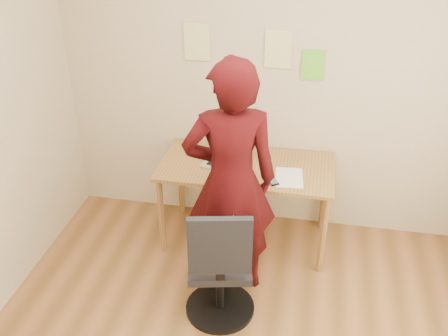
% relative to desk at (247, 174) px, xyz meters
% --- Properties ---
extents(room, '(3.58, 3.58, 2.78)m').
position_rel_desk_xyz_m(room, '(0.12, -1.38, 0.70)').
color(room, brown).
rests_on(room, ground).
extents(desk, '(1.40, 0.70, 0.74)m').
position_rel_desk_xyz_m(desk, '(0.00, 0.00, 0.00)').
color(desk, olive).
rests_on(desk, ground).
extents(laptop, '(0.40, 0.38, 0.25)m').
position_rel_desk_xyz_m(laptop, '(-0.16, 0.02, 0.14)').
color(laptop, '#BBBBC2').
rests_on(laptop, desk).
extents(paper_sheet, '(0.23, 0.31, 0.00)m').
position_rel_desk_xyz_m(paper_sheet, '(0.35, -0.13, 0.09)').
color(paper_sheet, white).
rests_on(paper_sheet, desk).
extents(phone, '(0.12, 0.14, 0.01)m').
position_rel_desk_xyz_m(phone, '(0.23, -0.21, 0.09)').
color(phone, black).
rests_on(phone, desk).
extents(wall_note_left, '(0.21, 0.00, 0.30)m').
position_rel_desk_xyz_m(wall_note_left, '(-0.48, 0.36, 0.96)').
color(wall_note_left, '#DBD783').
rests_on(wall_note_left, room).
extents(wall_note_mid, '(0.21, 0.00, 0.30)m').
position_rel_desk_xyz_m(wall_note_mid, '(0.17, 0.36, 0.94)').
color(wall_note_mid, '#DBD783').
rests_on(wall_note_mid, room).
extents(wall_note_right, '(0.18, 0.00, 0.24)m').
position_rel_desk_xyz_m(wall_note_right, '(0.45, 0.36, 0.83)').
color(wall_note_right, '#6ACC2D').
rests_on(wall_note_right, room).
extents(office_chair, '(0.50, 0.52, 0.97)m').
position_rel_desk_xyz_m(office_chair, '(-0.04, -0.92, -0.24)').
color(office_chair, black).
rests_on(office_chair, ground).
extents(person, '(0.75, 0.59, 1.82)m').
position_rel_desk_xyz_m(person, '(-0.04, -0.54, 0.26)').
color(person, '#340709').
rests_on(person, ground).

